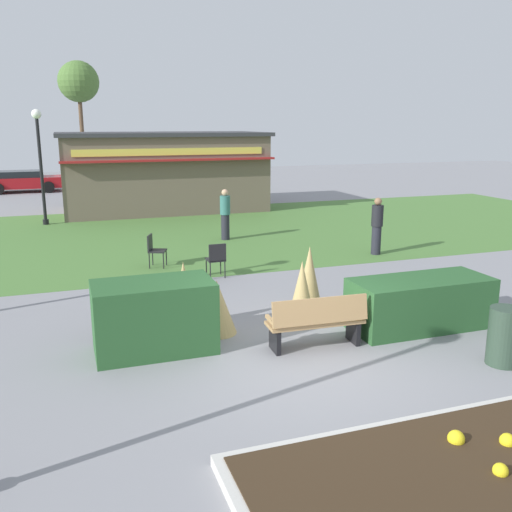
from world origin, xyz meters
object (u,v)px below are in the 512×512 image
Objects in this scene: park_bench at (317,322)px; person_standing at (225,214)px; trash_bin at (505,336)px; cafe_chair_west at (216,257)px; person_strolling at (377,226)px; parked_car_center_slot at (121,178)px; parked_car_east_slot at (199,175)px; food_kiosk at (163,171)px; lamppost_far at (40,153)px; tree_left_bg at (79,83)px; parked_car_west_slot at (23,181)px; cafe_chair_east at (154,248)px.

person_standing reaches higher than park_bench.
trash_bin reaches higher than cafe_chair_west.
person_strolling is 1.00× the size of person_standing.
park_bench reaches higher than trash_bin.
parked_car_center_slot is 4.78m from parked_car_east_slot.
food_kiosk is at bearing 86.18° from cafe_chair_west.
lamppost_far is 17.74m from trash_bin.
person_standing is 25.25m from tree_left_bg.
trash_bin is 0.56× the size of person_strolling.
lamppost_far is at bearing -83.24° from parked_car_west_slot.
food_kiosk is 2.08× the size of parked_car_center_slot.
lamppost_far is 12.84m from person_strolling.
food_kiosk is 11.83m from person_strolling.
park_bench is at bearing -91.24° from food_kiosk.
tree_left_bg is at bearing 102.55° from parked_car_center_slot.
person_standing is 16.70m from parked_car_center_slot.
parked_car_west_slot is (-6.37, 9.19, -1.08)m from food_kiosk.
trash_bin is (2.55, -1.59, -0.01)m from park_bench.
food_kiosk is 1.11× the size of tree_left_bg.
parked_car_east_slot is 0.53× the size of tree_left_bg.
lamppost_far is at bearing -96.88° from tree_left_bg.
parked_car_center_slot is at bearing 0.03° from parked_car_west_slot.
parked_car_center_slot is 0.54× the size of tree_left_bg.
food_kiosk reaches higher than person_strolling.
trash_bin is at bearing -82.18° from tree_left_bg.
lamppost_far is at bearing 107.75° from park_bench.
person_standing reaches higher than parked_car_center_slot.
park_bench is at bearing -72.25° from lamppost_far.
parked_car_west_slot is at bearing -179.99° from parked_car_east_slot.
trash_bin is 9.18m from cafe_chair_east.
cafe_chair_west is at bearing 56.79° from person_strolling.
food_kiosk is at bearing 88.76° from park_bench.
parked_car_west_slot reaches higher than park_bench.
trash_bin is at bearing -83.53° from parked_car_center_slot.
parked_car_east_slot is (5.93, 19.51, 0.12)m from cafe_chair_east.
cafe_chair_west is at bearing -50.87° from cafe_chair_east.
lamppost_far is 1.02× the size of parked_car_east_slot.
person_strolling is 0.39× the size of parked_car_center_slot.
person_strolling reaches higher than cafe_chair_east.
cafe_chair_east is 0.53× the size of person_strolling.
lamppost_far is 0.54× the size of tree_left_bg.
tree_left_bg is (-7.03, 27.92, 5.69)m from person_strolling.
cafe_chair_east is at bearing -155.77° from person_standing.
person_strolling is at bearing 10.41° from cafe_chair_west.
parked_car_east_slot is (10.21, 0.00, 0.00)m from parked_car_west_slot.
park_bench reaches higher than cafe_chair_west.
food_kiosk reaches higher than trash_bin.
food_kiosk is at bearing -21.94° from person_strolling.
parked_car_center_slot reaches higher than park_bench.
lamppost_far reaches higher than parked_car_east_slot.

